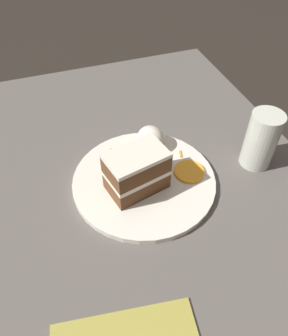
{
  "coord_description": "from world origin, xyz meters",
  "views": [
    {
      "loc": [
        -0.42,
        0.12,
        0.56
      ],
      "look_at": [
        0.02,
        -0.03,
        0.08
      ],
      "focal_mm": 35.0,
      "sensor_mm": 36.0,
      "label": 1
    }
  ],
  "objects": [
    {
      "name": "cream_dollop",
      "position": [
        0.11,
        -0.08,
        0.07
      ],
      "size": [
        0.07,
        0.06,
        0.05
      ],
      "primitive_type": "ellipsoid",
      "color": "silver",
      "rests_on": "plate"
    },
    {
      "name": "orange_garnish",
      "position": [
        0.0,
        -0.13,
        0.05
      ],
      "size": [
        0.06,
        0.06,
        0.01
      ],
      "primitive_type": "cylinder",
      "color": "orange",
      "rests_on": "plate"
    },
    {
      "name": "carrot_shreds_scatter",
      "position": [
        0.08,
        -0.06,
        0.05
      ],
      "size": [
        0.08,
        0.17,
        0.0
      ],
      "color": "orange",
      "rests_on": "plate"
    },
    {
      "name": "dining_table",
      "position": [
        0.0,
        0.0,
        0.02
      ],
      "size": [
        1.07,
        0.81,
        0.03
      ],
      "primitive_type": "cube",
      "color": "#56514C",
      "rests_on": "ground"
    },
    {
      "name": "cake_slice",
      "position": [
        0.0,
        -0.01,
        0.09
      ],
      "size": [
        0.1,
        0.13,
        0.09
      ],
      "rotation": [
        0.0,
        0.0,
        3.37
      ],
      "color": "brown",
      "rests_on": "plate"
    },
    {
      "name": "plate",
      "position": [
        0.02,
        -0.03,
        0.04
      ],
      "size": [
        0.3,
        0.3,
        0.01
      ],
      "primitive_type": "cylinder",
      "color": "silver",
      "rests_on": "dining_table"
    },
    {
      "name": "ground_plane",
      "position": [
        0.0,
        0.0,
        0.0
      ],
      "size": [
        6.0,
        6.0,
        0.0
      ],
      "primitive_type": "plane",
      "color": "black",
      "rests_on": "ground"
    },
    {
      "name": "drinking_glass",
      "position": [
        -0.01,
        -0.29,
        0.09
      ],
      "size": [
        0.07,
        0.07,
        0.13
      ],
      "color": "beige",
      "rests_on": "dining_table"
    }
  ]
}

